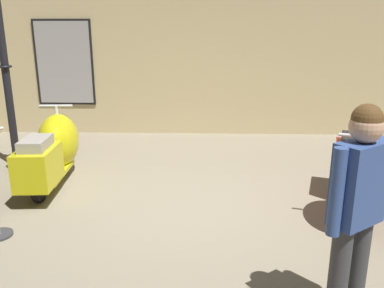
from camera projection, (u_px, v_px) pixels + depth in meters
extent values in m
plane|color=gray|center=(187.00, 213.00, 4.50)|extent=(60.00, 60.00, 0.00)
cube|color=#CCB784|center=(196.00, 35.00, 7.59)|extent=(18.00, 0.20, 3.85)
cube|color=black|center=(64.00, 63.00, 7.70)|extent=(1.14, 0.03, 1.65)
cube|color=#9E9E9E|center=(64.00, 63.00, 7.69)|extent=(1.06, 0.01, 1.57)
cylinder|color=black|center=(62.00, 160.00, 5.71)|extent=(0.11, 0.42, 0.41)
cylinder|color=silver|center=(62.00, 160.00, 5.71)|extent=(0.11, 0.19, 0.19)
cylinder|color=black|center=(39.00, 185.00, 4.77)|extent=(0.11, 0.42, 0.41)
cylinder|color=silver|center=(39.00, 185.00, 4.77)|extent=(0.11, 0.19, 0.19)
cube|color=gold|center=(51.00, 173.00, 5.25)|extent=(0.44, 1.01, 0.05)
ellipsoid|color=gold|center=(59.00, 141.00, 5.58)|extent=(0.60, 0.91, 0.78)
cube|color=gold|center=(38.00, 166.00, 4.75)|extent=(0.46, 0.73, 0.45)
cube|color=gray|center=(36.00, 143.00, 4.67)|extent=(0.33, 0.52, 0.12)
sphere|color=silver|center=(63.00, 122.00, 5.80)|extent=(0.15, 0.15, 0.15)
cylinder|color=silver|center=(57.00, 116.00, 5.51)|extent=(0.05, 0.05, 0.29)
cylinder|color=silver|center=(56.00, 106.00, 5.47)|extent=(0.46, 0.07, 0.03)
cylinder|color=black|center=(353.00, 208.00, 4.15)|extent=(0.20, 0.41, 0.41)
cylinder|color=silver|center=(353.00, 208.00, 4.15)|extent=(0.15, 0.20, 0.18)
cylinder|color=black|center=(350.00, 177.00, 5.03)|extent=(0.20, 0.41, 0.41)
cylinder|color=silver|center=(350.00, 177.00, 5.03)|extent=(0.15, 0.20, 0.18)
cube|color=maroon|center=(351.00, 193.00, 4.60)|extent=(0.63, 1.03, 0.05)
ellipsoid|color=maroon|center=(356.00, 181.00, 4.12)|extent=(0.75, 0.97, 0.77)
cube|color=maroon|center=(352.00, 162.00, 4.93)|extent=(0.59, 0.78, 0.45)
cube|color=black|center=(354.00, 140.00, 4.85)|extent=(0.41, 0.55, 0.12)
sphere|color=silver|center=(360.00, 171.00, 3.80)|extent=(0.15, 0.15, 0.15)
cylinder|color=silver|center=(360.00, 150.00, 4.00)|extent=(0.04, 0.04, 0.28)
cylinder|color=silver|center=(362.00, 136.00, 3.96)|extent=(0.44, 0.16, 0.03)
cube|color=silver|center=(383.00, 189.00, 4.05)|extent=(0.21, 0.65, 0.02)
cylinder|color=black|center=(17.00, 161.00, 6.03)|extent=(0.28, 0.28, 0.18)
cylinder|color=black|center=(6.00, 75.00, 5.67)|extent=(0.11, 0.11, 2.43)
torus|color=black|center=(5.00, 67.00, 5.64)|extent=(0.19, 0.19, 0.04)
cylinder|color=#38383D|center=(358.00, 259.00, 2.75)|extent=(0.13, 0.13, 0.78)
cylinder|color=#38383D|center=(339.00, 269.00, 2.64)|extent=(0.13, 0.13, 0.78)
cube|color=#334C8C|center=(359.00, 184.00, 2.53)|extent=(0.41, 0.37, 0.55)
cylinder|color=#334C8C|center=(379.00, 178.00, 2.65)|extent=(0.09, 0.09, 0.57)
cylinder|color=#334C8C|center=(337.00, 193.00, 2.41)|extent=(0.09, 0.09, 0.57)
sphere|color=tan|center=(366.00, 127.00, 2.42)|extent=(0.21, 0.21, 0.21)
sphere|color=brown|center=(367.00, 119.00, 2.41)|extent=(0.19, 0.19, 0.19)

